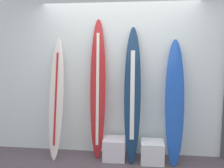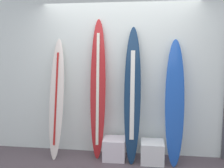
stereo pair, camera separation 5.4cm
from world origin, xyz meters
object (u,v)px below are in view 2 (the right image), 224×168
surfboard_crimson (98,90)px  display_block_left (152,152)px  surfboard_cobalt (175,102)px  display_block_center (114,149)px  surfboard_navy (132,95)px  surfboard_ivory (57,98)px

surfboard_crimson → display_block_left: bearing=-8.2°
surfboard_cobalt → display_block_center: 1.21m
surfboard_crimson → display_block_center: bearing=-17.1°
surfboard_navy → surfboard_cobalt: bearing=-0.7°
surfboard_navy → display_block_left: size_ratio=5.97×
display_block_center → surfboard_navy: bearing=2.6°
surfboard_ivory → surfboard_navy: surfboard_navy is taller
surfboard_crimson → surfboard_cobalt: 1.21m
surfboard_crimson → display_block_left: 1.29m
display_block_center → surfboard_cobalt: bearing=0.3°
surfboard_crimson → surfboard_cobalt: bearing=-3.8°
surfboard_ivory → surfboard_cobalt: (1.87, -0.01, -0.01)m
surfboard_crimson → display_block_center: (0.28, -0.09, -0.93)m
surfboard_ivory → surfboard_cobalt: size_ratio=1.01×
surfboard_crimson → surfboard_navy: bearing=-7.4°
surfboard_cobalt → display_block_center: surfboard_cobalt is taller
display_block_left → display_block_center: size_ratio=1.00×
surfboard_crimson → display_block_center: size_ratio=6.31×
display_block_center → display_block_left: bearing=-4.0°
surfboard_crimson → surfboard_cobalt: (1.20, -0.08, -0.15)m
surfboard_navy → display_block_center: bearing=-177.4°
surfboard_ivory → surfboard_crimson: size_ratio=0.86×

